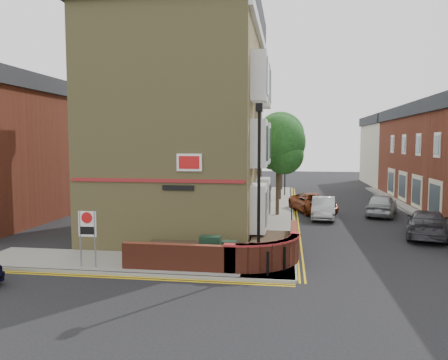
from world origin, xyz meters
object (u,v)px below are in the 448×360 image
silver_car_near (323,208)px  zone_sign (87,228)px  lamppost (259,186)px  utility_cabinet_large (210,251)px

silver_car_near → zone_sign: bearing=-122.5°
zone_sign → lamppost: bearing=6.1°
utility_cabinet_large → silver_car_near: size_ratio=0.29×
zone_sign → silver_car_near: 16.58m
silver_car_near → utility_cabinet_large: bearing=-108.5°
lamppost → silver_car_near: lamppost is taller
utility_cabinet_large → zone_sign: bearing=-170.3°
lamppost → zone_sign: lamppost is taller
zone_sign → silver_car_near: (10.00, 13.19, -0.96)m
lamppost → utility_cabinet_large: 3.24m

